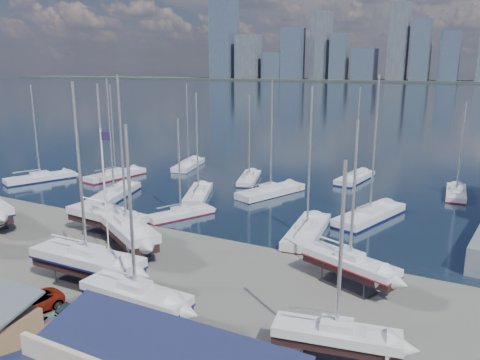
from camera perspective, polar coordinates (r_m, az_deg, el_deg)
The scene contains 25 objects.
ground at distance 43.93m, azimuth -15.53°, elevation -9.77°, with size 1400.00×1400.00×0.00m, color #605E59.
water at distance 340.59m, azimuth 23.21°, elevation 9.60°, with size 1400.00×600.00×0.40m, color #1B2B3E.
far_shore at distance 599.86m, azimuth 25.43°, elevation 10.77°, with size 1400.00×80.00×2.20m, color #2D332D.
skyline at distance 594.25m, azimuth 25.01°, elevation 14.48°, with size 639.14×43.80×107.69m.
sailboat_cradle_2 at distance 50.24m, azimuth -15.96°, elevation -4.33°, with size 9.67×3.47×15.50m.
sailboat_cradle_3 at distance 39.57m, azimuth -18.13°, elevation -9.36°, with size 9.98×2.94×16.06m.
sailboat_cradle_4 at distance 45.90m, azimuth -13.65°, elevation -5.82°, with size 10.15×7.43×16.41m.
sailboat_cradle_5 at distance 33.43m, azimuth -12.62°, elevation -13.61°, with size 8.37×2.59×13.61m.
sailboat_cradle_6 at distance 38.48m, azimuth 13.22°, elevation -9.92°, with size 8.35×4.99×13.28m.
sailboat_cradle_7 at distance 29.08m, azimuth 11.65°, elevation -18.13°, with size 7.59×3.36×12.29m.
sailboat_moored_0 at distance 78.17m, azimuth -23.16°, elevation 0.10°, with size 6.50×10.57×15.31m.
sailboat_moored_1 at distance 76.40m, azimuth -14.91°, elevation 0.46°, with size 4.60×10.54×15.24m.
sailboat_moored_2 at distance 81.97m, azimuth -6.28°, elevation 1.72°, with size 5.20×10.37×15.09m.
sailboat_moored_3 at distance 64.76m, azimuth -15.08°, elevation -1.88°, with size 6.09×11.41×16.43m.
sailboat_moored_4 at distance 63.11m, azimuth -5.10°, elevation -1.84°, with size 6.37×9.93×14.59m.
sailboat_moored_5 at distance 71.77m, azimuth 1.13°, elevation 0.09°, with size 5.28×9.51×13.70m.
sailboat_moored_6 at distance 55.06m, azimuth -7.23°, elevation -4.23°, with size 5.59×8.22×12.05m.
sailboat_moored_7 at distance 64.08m, azimuth 3.75°, elevation -1.58°, with size 6.65×11.07×16.16m.
sailboat_moored_8 at distance 74.06m, azimuth 13.81°, elevation 0.12°, with size 4.10×10.27×14.93m.
sailboat_moored_9 at distance 49.27m, azimuth 8.18°, elevation -6.40°, with size 4.18×10.87×16.00m.
sailboat_moored_10 at distance 55.82m, azimuth 15.54°, elevation -4.38°, with size 6.36×11.83×17.04m.
sailboat_moored_11 at distance 70.02m, azimuth 24.84°, elevation -1.54°, with size 3.00×9.02×13.29m.
car_c at distance 37.35m, azimuth -24.55°, elevation -13.70°, with size 2.28×4.95×1.38m, color gray.
car_d at distance 35.19m, azimuth -19.52°, elevation -14.87°, with size 2.07×5.09×1.48m, color gray.
flagpole at distance 42.31m, azimuth -16.11°, elevation -0.83°, with size 1.06×0.12×11.99m.
Camera 1 is at (28.28, -38.98, 17.03)m, focal length 35.00 mm.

